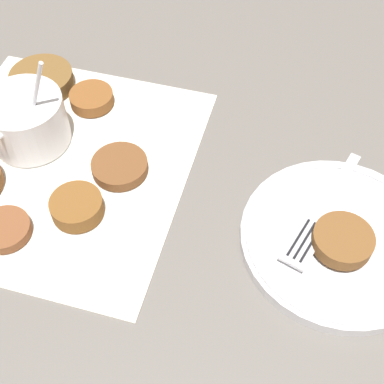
# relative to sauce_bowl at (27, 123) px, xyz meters

# --- Properties ---
(ground_plane) EXTENTS (4.00, 4.00, 0.00)m
(ground_plane) POSITION_rel_sauce_bowl_xyz_m (0.04, 0.05, -0.03)
(ground_plane) COLOR #605B56
(napkin) EXTENTS (0.35, 0.33, 0.00)m
(napkin) POSITION_rel_sauce_bowl_xyz_m (0.02, 0.05, -0.03)
(napkin) COLOR silver
(napkin) RESTS_ON ground_plane
(sauce_bowl) EXTENTS (0.10, 0.10, 0.13)m
(sauce_bowl) POSITION_rel_sauce_bowl_xyz_m (0.00, 0.00, 0.00)
(sauce_bowl) COLOR silver
(sauce_bowl) RESTS_ON napkin
(fritter_1) EXTENTS (0.06, 0.06, 0.02)m
(fritter_1) POSITION_rel_sauce_bowl_xyz_m (-0.08, 0.04, -0.02)
(fritter_1) COLOR brown
(fritter_1) RESTS_ON napkin
(fritter_2) EXTENTS (0.06, 0.06, 0.01)m
(fritter_2) POSITION_rel_sauce_bowl_xyz_m (0.13, 0.04, -0.02)
(fritter_2) COLOR brown
(fritter_2) RESTS_ON napkin
(fritter_3) EXTENTS (0.06, 0.06, 0.02)m
(fritter_3) POSITION_rel_sauce_bowl_xyz_m (0.08, 0.10, -0.02)
(fritter_3) COLOR brown
(fritter_3) RESTS_ON napkin
(fritter_4) EXTENTS (0.07, 0.07, 0.01)m
(fritter_4) POSITION_rel_sauce_bowl_xyz_m (0.01, 0.12, -0.02)
(fritter_4) COLOR brown
(fritter_4) RESTS_ON napkin
(fritter_5) EXTENTS (0.08, 0.08, 0.02)m
(fritter_5) POSITION_rel_sauce_bowl_xyz_m (-0.09, -0.04, -0.02)
(fritter_5) COLOR brown
(fritter_5) RESTS_ON napkin
(serving_plate) EXTENTS (0.21, 0.21, 0.02)m
(serving_plate) POSITION_rel_sauce_bowl_xyz_m (0.03, 0.39, -0.02)
(serving_plate) COLOR silver
(serving_plate) RESTS_ON ground_plane
(fritter_on_plate) EXTENTS (0.06, 0.06, 0.02)m
(fritter_on_plate) POSITION_rel_sauce_bowl_xyz_m (0.04, 0.39, -0.00)
(fritter_on_plate) COLOR brown
(fritter_on_plate) RESTS_ON serving_plate
(fork) EXTENTS (0.17, 0.06, 0.00)m
(fork) POSITION_rel_sauce_bowl_xyz_m (0.02, 0.36, -0.01)
(fork) COLOR silver
(fork) RESTS_ON serving_plate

